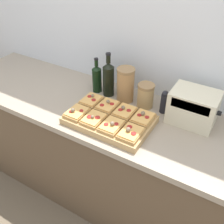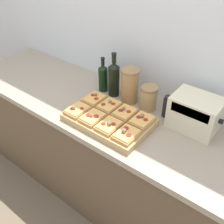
{
  "view_description": "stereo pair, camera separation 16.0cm",
  "coord_description": "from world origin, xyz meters",
  "px_view_note": "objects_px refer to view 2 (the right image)",
  "views": [
    {
      "loc": [
        0.67,
        -0.88,
        1.9
      ],
      "look_at": [
        0.01,
        0.23,
        0.95
      ],
      "focal_mm": 42.0,
      "sensor_mm": 36.0,
      "label": 1
    },
    {
      "loc": [
        0.8,
        -0.79,
        1.9
      ],
      "look_at": [
        0.01,
        0.23,
        0.95
      ],
      "focal_mm": 42.0,
      "sensor_mm": 36.0,
      "label": 2
    }
  ],
  "objects_px": {
    "pepper_mill": "(166,106)",
    "cutting_board": "(109,120)",
    "grain_jar_tall": "(130,86)",
    "olive_oil_bottle": "(103,77)",
    "grain_jar_short": "(149,98)",
    "wine_bottle": "(114,78)",
    "toaster_oven": "(195,113)"
  },
  "relations": [
    {
      "from": "wine_bottle",
      "to": "pepper_mill",
      "type": "xyz_separation_m",
      "value": [
        0.41,
        -0.0,
        -0.05
      ]
    },
    {
      "from": "olive_oil_bottle",
      "to": "grain_jar_short",
      "type": "bearing_deg",
      "value": 0.0
    },
    {
      "from": "cutting_board",
      "to": "pepper_mill",
      "type": "bearing_deg",
      "value": 48.62
    },
    {
      "from": "cutting_board",
      "to": "toaster_oven",
      "type": "xyz_separation_m",
      "value": [
        0.42,
        0.27,
        0.08
      ]
    },
    {
      "from": "pepper_mill",
      "to": "toaster_oven",
      "type": "relative_size",
      "value": 0.53
    },
    {
      "from": "wine_bottle",
      "to": "grain_jar_short",
      "type": "relative_size",
      "value": 1.92
    },
    {
      "from": "grain_jar_tall",
      "to": "toaster_oven",
      "type": "relative_size",
      "value": 0.79
    },
    {
      "from": "wine_bottle",
      "to": "toaster_oven",
      "type": "bearing_deg",
      "value": -0.08
    },
    {
      "from": "grain_jar_short",
      "to": "toaster_oven",
      "type": "distance_m",
      "value": 0.31
    },
    {
      "from": "olive_oil_bottle",
      "to": "grain_jar_short",
      "type": "distance_m",
      "value": 0.38
    },
    {
      "from": "wine_bottle",
      "to": "toaster_oven",
      "type": "distance_m",
      "value": 0.6
    },
    {
      "from": "grain_jar_short",
      "to": "toaster_oven",
      "type": "relative_size",
      "value": 0.55
    },
    {
      "from": "grain_jar_tall",
      "to": "pepper_mill",
      "type": "distance_m",
      "value": 0.28
    },
    {
      "from": "pepper_mill",
      "to": "grain_jar_short",
      "type": "bearing_deg",
      "value": 180.0
    },
    {
      "from": "cutting_board",
      "to": "grain_jar_short",
      "type": "height_order",
      "value": "grain_jar_short"
    },
    {
      "from": "olive_oil_bottle",
      "to": "grain_jar_tall",
      "type": "distance_m",
      "value": 0.23
    },
    {
      "from": "grain_jar_tall",
      "to": "toaster_oven",
      "type": "distance_m",
      "value": 0.46
    },
    {
      "from": "olive_oil_bottle",
      "to": "pepper_mill",
      "type": "height_order",
      "value": "olive_oil_bottle"
    },
    {
      "from": "cutting_board",
      "to": "grain_jar_tall",
      "type": "height_order",
      "value": "grain_jar_tall"
    },
    {
      "from": "cutting_board",
      "to": "pepper_mill",
      "type": "xyz_separation_m",
      "value": [
        0.24,
        0.27,
        0.06
      ]
    },
    {
      "from": "olive_oil_bottle",
      "to": "pepper_mill",
      "type": "bearing_deg",
      "value": 0.0
    },
    {
      "from": "grain_jar_short",
      "to": "pepper_mill",
      "type": "height_order",
      "value": "grain_jar_short"
    },
    {
      "from": "pepper_mill",
      "to": "grain_jar_tall",
      "type": "bearing_deg",
      "value": 180.0
    },
    {
      "from": "olive_oil_bottle",
      "to": "wine_bottle",
      "type": "relative_size",
      "value": 0.81
    },
    {
      "from": "cutting_board",
      "to": "wine_bottle",
      "type": "distance_m",
      "value": 0.34
    },
    {
      "from": "wine_bottle",
      "to": "grain_jar_short",
      "type": "height_order",
      "value": "wine_bottle"
    },
    {
      "from": "grain_jar_tall",
      "to": "grain_jar_short",
      "type": "xyz_separation_m",
      "value": [
        0.15,
        0.0,
        -0.04
      ]
    },
    {
      "from": "olive_oil_bottle",
      "to": "wine_bottle",
      "type": "bearing_deg",
      "value": 0.0
    },
    {
      "from": "pepper_mill",
      "to": "cutting_board",
      "type": "bearing_deg",
      "value": -131.38
    },
    {
      "from": "olive_oil_bottle",
      "to": "grain_jar_short",
      "type": "relative_size",
      "value": 1.56
    },
    {
      "from": "grain_jar_short",
      "to": "wine_bottle",
      "type": "bearing_deg",
      "value": 180.0
    },
    {
      "from": "grain_jar_tall",
      "to": "pepper_mill",
      "type": "relative_size",
      "value": 1.5
    }
  ]
}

